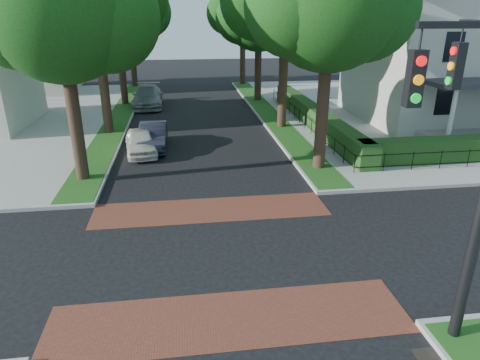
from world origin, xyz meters
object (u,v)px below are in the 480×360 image
Objects in this scene: traffic_signal at (480,145)px; parked_car_front at (141,142)px; parked_car_rear at (148,96)px; parked_car_middle at (153,136)px.

parked_car_front is (-8.09, 15.18, -4.05)m from traffic_signal.
parked_car_rear reaches higher than parked_car_front.
parked_car_middle is at bearing 114.88° from traffic_signal.
parked_car_front is at bearing 118.06° from traffic_signal.
parked_car_middle is 11.60m from parked_car_rear.
parked_car_front is 0.69× the size of parked_car_rear.
traffic_signal is at bearing -64.68° from parked_car_middle.
traffic_signal is at bearing -73.96° from parked_car_rear.
parked_car_front is 0.92× the size of parked_car_middle.
parked_car_rear is at bearing 95.47° from parked_car_middle.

